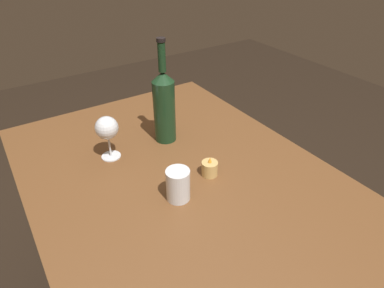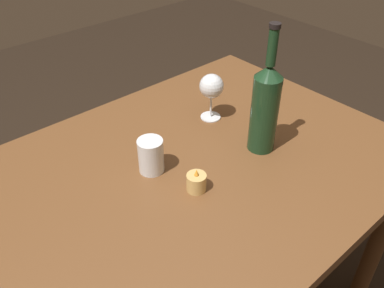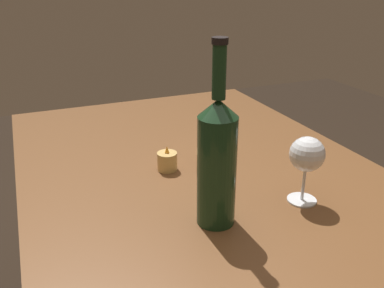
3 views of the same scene
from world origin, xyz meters
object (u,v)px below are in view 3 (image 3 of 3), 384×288
wine_bottle (217,160)px  water_tumbler (210,141)px  wine_glass_left (307,156)px  votive_candle (167,162)px

wine_bottle → water_tumbler: wine_bottle is taller
wine_glass_left → votive_candle: (0.27, 0.23, -0.09)m
wine_glass_left → wine_bottle: (0.00, 0.22, 0.03)m
wine_glass_left → water_tumbler: size_ratio=1.57×
water_tumbler → wine_bottle: bearing=157.1°
wine_glass_left → water_tumbler: bearing=16.0°
wine_bottle → votive_candle: size_ratio=5.61×
votive_candle → wine_bottle: bearing=-177.4°
wine_glass_left → wine_bottle: 0.22m
water_tumbler → votive_candle: bearing=105.7°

